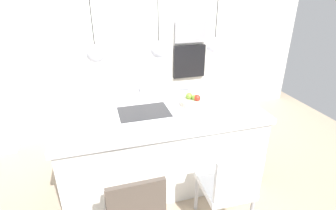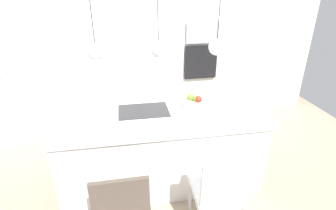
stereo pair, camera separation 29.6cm
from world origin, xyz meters
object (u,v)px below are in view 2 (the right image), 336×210
fruit_bowl (194,102)px  chair_middle (219,190)px  chair_near (122,204)px  oven (200,62)px  microwave (202,32)px

fruit_bowl → chair_middle: fruit_bowl is taller
chair_near → chair_middle: size_ratio=0.94×
oven → chair_near: size_ratio=0.65×
fruit_bowl → oven: oven is taller
fruit_bowl → chair_near: size_ratio=0.34×
microwave → chair_near: microwave is taller
chair_middle → chair_near: bearing=179.7°
oven → chair_middle: size_ratio=0.62×
microwave → oven: (0.00, 0.00, -0.50)m
microwave → chair_near: size_ratio=0.63×
microwave → oven: microwave is taller
fruit_bowl → chair_middle: bearing=-91.1°
microwave → chair_middle: size_ratio=0.59×
chair_near → chair_middle: 0.85m
microwave → oven: size_ratio=0.96×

